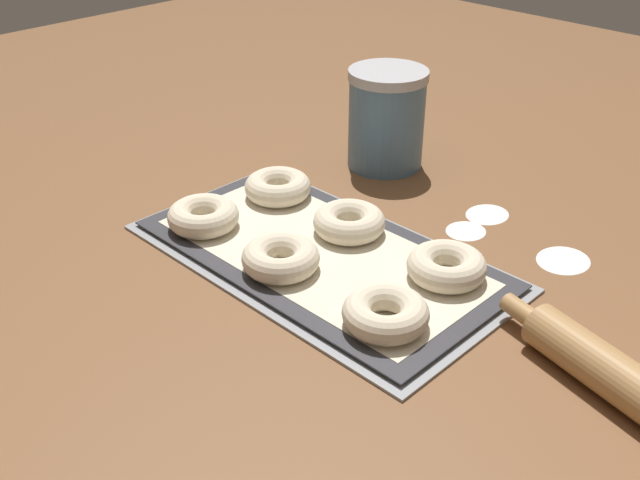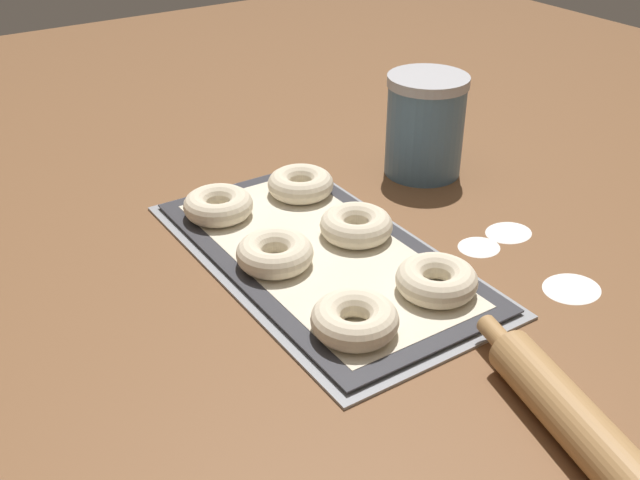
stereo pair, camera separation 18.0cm
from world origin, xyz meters
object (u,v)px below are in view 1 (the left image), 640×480
object	(u,v)px
bagel_back_center	(349,222)
bagel_back_right	(447,266)
baking_tray	(320,256)
bagel_front_center	(281,258)
bagel_front_left	(203,216)
bagel_back_left	(278,187)
flour_canister	(386,118)
bagel_front_right	(386,313)

from	to	relation	value
bagel_back_center	bagel_back_right	distance (m)	0.17
baking_tray	bagel_front_center	size ratio (longest dim) A/B	5.11
bagel_front_left	bagel_back_left	size ratio (longest dim) A/B	1.00
bagel_back_right	flour_canister	world-z (taller)	flour_canister
bagel_front_right	flour_canister	world-z (taller)	flour_canister
bagel_front_left	bagel_back_left	world-z (taller)	same
bagel_front_left	bagel_front_center	world-z (taller)	same
baking_tray	bagel_back_right	xyz separation A→B (m)	(0.16, 0.07, 0.02)
bagel_back_right	flour_canister	bearing A→B (deg)	142.48
bagel_front_center	bagel_back_center	world-z (taller)	same
baking_tray	flour_canister	distance (m)	0.33
bagel_back_center	flour_canister	xyz separation A→B (m)	(-0.13, 0.23, 0.05)
bagel_front_right	flour_canister	bearing A→B (deg)	130.47
bagel_front_right	flour_canister	size ratio (longest dim) A/B	0.61
bagel_back_center	bagel_back_right	bearing A→B (deg)	0.76
bagel_back_center	bagel_front_left	bearing A→B (deg)	-140.03
bagel_back_right	bagel_front_left	bearing A→B (deg)	-157.38
bagel_front_left	baking_tray	bearing A→B (deg)	22.65
baking_tray	bagel_back_center	world-z (taller)	bagel_back_center
bagel_front_center	baking_tray	bearing A→B (deg)	86.41
flour_canister	bagel_back_center	bearing A→B (deg)	-60.60
bagel_back_right	baking_tray	bearing A→B (deg)	-157.40
bagel_back_right	flour_canister	xyz separation A→B (m)	(-0.29, 0.23, 0.05)
bagel_front_left	bagel_front_center	size ratio (longest dim) A/B	1.00
bagel_front_left	flour_canister	xyz separation A→B (m)	(0.03, 0.36, 0.05)
bagel_back_left	flour_canister	world-z (taller)	flour_canister
bagel_front_center	bagel_back_center	bearing A→B (deg)	90.84
bagel_front_left	bagel_back_right	world-z (taller)	same
bagel_front_right	baking_tray	bearing A→B (deg)	159.13
baking_tray	bagel_back_center	distance (m)	0.07
baking_tray	bagel_front_right	world-z (taller)	bagel_front_right
bagel_front_left	bagel_front_right	bearing A→B (deg)	0.68
bagel_back_left	bagel_back_right	size ratio (longest dim) A/B	1.00
bagel_front_center	flour_canister	bearing A→B (deg)	109.92
bagel_front_center	bagel_back_center	xyz separation A→B (m)	(-0.00, 0.13, 0.00)
bagel_front_right	bagel_back_right	size ratio (longest dim) A/B	1.00
bagel_back_left	bagel_front_right	bearing A→B (deg)	-22.10
bagel_front_left	bagel_back_center	size ratio (longest dim) A/B	1.00
baking_tray	flour_canister	bearing A→B (deg)	114.74
baking_tray	bagel_front_center	world-z (taller)	bagel_front_center
bagel_front_right	bagel_back_center	distance (m)	0.22
bagel_front_left	bagel_back_left	xyz separation A→B (m)	(0.01, 0.14, 0.00)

